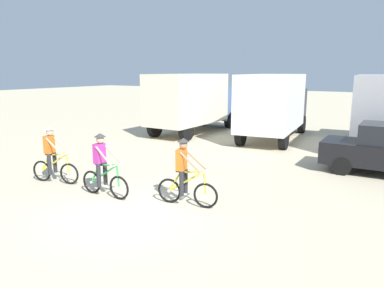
# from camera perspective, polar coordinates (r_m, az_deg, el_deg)

# --- Properties ---
(ground_plane) EXTENTS (120.00, 120.00, 0.00)m
(ground_plane) POSITION_cam_1_polar(r_m,az_deg,el_deg) (9.46, -10.47, -10.69)
(ground_plane) COLOR beige
(box_truck_cream_rv) EXTENTS (2.41, 6.75, 3.35)m
(box_truck_cream_rv) POSITION_cam_1_polar(r_m,az_deg,el_deg) (20.94, 0.14, 6.86)
(box_truck_cream_rv) COLOR beige
(box_truck_cream_rv) RESTS_ON ground
(box_truck_avon_van) EXTENTS (3.12, 6.97, 3.35)m
(box_truck_avon_van) POSITION_cam_1_polar(r_m,az_deg,el_deg) (19.32, 12.72, 6.20)
(box_truck_avon_van) COLOR white
(box_truck_avon_van) RESTS_ON ground
(box_truck_grey_hauler) EXTENTS (3.02, 6.95, 3.35)m
(box_truck_grey_hauler) POSITION_cam_1_polar(r_m,az_deg,el_deg) (18.53, 27.84, 4.96)
(box_truck_grey_hauler) COLOR #9E9EA3
(box_truck_grey_hauler) RESTS_ON ground
(cyclist_orange_shirt) EXTENTS (1.69, 0.60, 1.82)m
(cyclist_orange_shirt) POSITION_cam_1_polar(r_m,az_deg,el_deg) (12.39, -20.92, -1.87)
(cyclist_orange_shirt) COLOR black
(cyclist_orange_shirt) RESTS_ON ground
(cyclist_cowboy_hat) EXTENTS (1.73, 0.52, 1.82)m
(cyclist_cowboy_hat) POSITION_cam_1_polar(r_m,az_deg,el_deg) (10.63, -13.78, -3.56)
(cyclist_cowboy_hat) COLOR black
(cyclist_cowboy_hat) RESTS_ON ground
(cyclist_near_camera) EXTENTS (1.72, 0.54, 1.82)m
(cyclist_near_camera) POSITION_cam_1_polar(r_m,az_deg,el_deg) (9.63, -1.11, -4.78)
(cyclist_near_camera) COLOR black
(cyclist_near_camera) RESTS_ON ground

